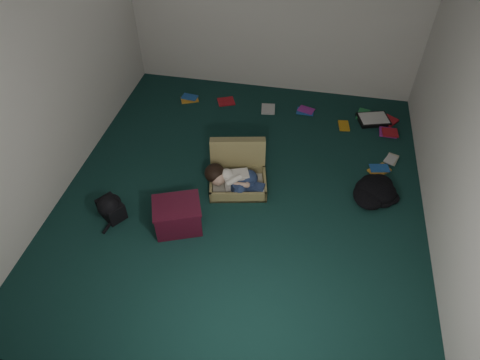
% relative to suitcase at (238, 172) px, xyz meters
% --- Properties ---
extents(floor, '(4.50, 4.50, 0.00)m').
position_rel_suitcase_xyz_m(floor, '(0.09, -0.19, -0.14)').
color(floor, '#123530').
rests_on(floor, ground).
extents(wall_back, '(4.50, 0.00, 4.50)m').
position_rel_suitcase_xyz_m(wall_back, '(0.09, 2.06, 1.16)').
color(wall_back, white).
rests_on(wall_back, ground).
extents(wall_front, '(4.50, 0.00, 4.50)m').
position_rel_suitcase_xyz_m(wall_front, '(0.09, -2.44, 1.16)').
color(wall_front, white).
rests_on(wall_front, ground).
extents(wall_left, '(0.00, 4.50, 4.50)m').
position_rel_suitcase_xyz_m(wall_left, '(-1.91, -0.19, 1.16)').
color(wall_left, white).
rests_on(wall_left, ground).
extents(wall_right, '(0.00, 4.50, 4.50)m').
position_rel_suitcase_xyz_m(wall_right, '(2.09, -0.19, 1.16)').
color(wall_right, white).
rests_on(wall_right, ground).
extents(suitcase, '(0.75, 0.74, 0.47)m').
position_rel_suitcase_xyz_m(suitcase, '(0.00, 0.00, 0.00)').
color(suitcase, '#9A8C54').
rests_on(suitcase, floor).
extents(person, '(0.71, 0.35, 0.29)m').
position_rel_suitcase_xyz_m(person, '(-0.01, -0.17, 0.04)').
color(person, white).
rests_on(person, suitcase).
extents(maroon_bin, '(0.59, 0.53, 0.33)m').
position_rel_suitcase_xyz_m(maroon_bin, '(-0.48, -0.79, 0.03)').
color(maroon_bin, '#470E1F').
rests_on(maroon_bin, floor).
extents(backpack, '(0.46, 0.44, 0.21)m').
position_rel_suitcase_xyz_m(backpack, '(-1.22, -0.78, -0.03)').
color(backpack, black).
rests_on(backpack, floor).
extents(clothing_pile, '(0.59, 0.54, 0.16)m').
position_rel_suitcase_xyz_m(clothing_pile, '(1.54, 0.08, -0.06)').
color(clothing_pile, black).
rests_on(clothing_pile, floor).
extents(paper_tray, '(0.48, 0.41, 0.06)m').
position_rel_suitcase_xyz_m(paper_tray, '(1.59, 1.49, -0.11)').
color(paper_tray, black).
rests_on(paper_tray, floor).
extents(book_scatter, '(3.04, 1.33, 0.02)m').
position_rel_suitcase_xyz_m(book_scatter, '(0.89, 1.29, -0.13)').
color(book_scatter, orange).
rests_on(book_scatter, floor).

